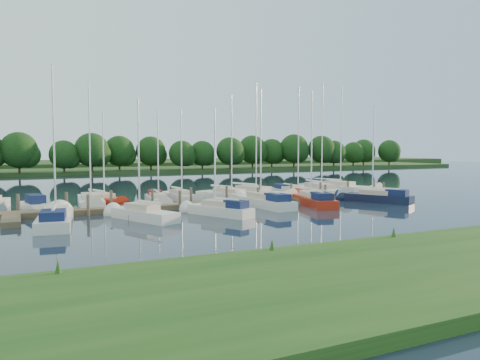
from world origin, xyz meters
name	(u,v)px	position (x,y,z in m)	size (l,w,h in m)	color
ground	(257,218)	(0.00, 0.00, 0.00)	(260.00, 260.00, 0.00)	#182230
near_bank	(437,266)	(0.00, -16.00, 0.25)	(90.00, 10.00, 0.50)	#1B4614
dock	(218,204)	(0.00, 7.31, 0.20)	(40.00, 6.00, 0.40)	#4E402C
mooring_pilings	(213,199)	(0.00, 8.43, 0.60)	(38.24, 2.84, 2.00)	#473D33
far_shore	(97,170)	(0.00, 75.00, 0.30)	(180.00, 30.00, 0.60)	#214219
distant_hill	(82,164)	(0.00, 100.00, 0.70)	(220.00, 40.00, 1.40)	#344D22
treeline	(130,153)	(4.47, 62.23, 4.09)	(146.31, 9.40, 8.28)	#38281C
motorboat	(36,206)	(-14.24, 11.41, 0.34)	(2.22, 5.02, 1.62)	silver
sailboat_n_2	(91,203)	(-9.81, 12.49, 0.27)	(2.71, 8.67, 10.93)	silver
sailboat_n_3	(103,200)	(-8.49, 14.16, 0.27)	(3.15, 6.86, 8.75)	#A8220F
sailboat_n_4	(158,200)	(-4.05, 11.70, 0.31)	(2.33, 6.94, 8.79)	silver
sailboat_n_5	(181,198)	(-1.31, 13.41, 0.27)	(2.24, 7.08, 9.03)	silver
sailboat_n_6	(230,198)	(2.91, 11.28, 0.28)	(4.27, 8.07, 10.47)	silver
sailboat_n_7	(254,195)	(6.16, 12.40, 0.28)	(4.87, 9.34, 11.94)	silver
sailboat_n_8	(296,194)	(10.43, 11.23, 0.31)	(2.75, 9.29, 11.61)	silver
sailboat_n_9	(320,192)	(13.88, 11.87, 0.28)	(2.98, 9.79, 12.38)	silver
sailboat_n_10	(337,189)	(17.99, 14.37, 0.33)	(5.16, 9.90, 12.59)	silver
sailboat_s_0	(56,220)	(-13.33, 3.35, 0.33)	(2.97, 8.71, 10.98)	silver
sailboat_s_1	(142,216)	(-7.66, 2.91, 0.28)	(3.81, 6.73, 8.99)	silver
sailboat_s_2	(219,211)	(-1.92, 2.51, 0.34)	(3.79, 6.19, 8.42)	silver
sailboat_s_3	(263,203)	(3.54, 5.59, 0.34)	(2.38, 8.21, 10.55)	silver
sailboat_s_4	(313,201)	(8.20, 4.96, 0.33)	(3.65, 8.29, 10.59)	#A8220F
sailboat_s_5	(377,199)	(14.74, 4.05, 0.34)	(4.50, 6.91, 9.38)	black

